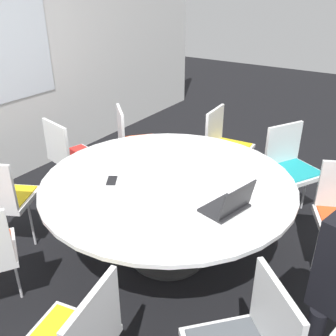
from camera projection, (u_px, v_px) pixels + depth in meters
ground_plane at (168, 254)px, 3.19m from camera, size 16.00×16.00×0.00m
conference_table at (168, 192)px, 2.91m from camera, size 1.93×1.93×0.72m
chair_2 at (291, 163)px, 3.57m from camera, size 0.59×0.58×0.88m
chair_3 at (225, 142)px, 4.04m from camera, size 0.47×0.45×0.88m
chair_4 at (133, 138)px, 4.12m from camera, size 0.61×0.61×0.88m
chair_5 at (70, 152)px, 3.78m from camera, size 0.51×0.52×0.88m
chair_6 at (0, 195)px, 3.03m from camera, size 0.57×0.58×0.88m
laptop at (230, 204)px, 2.45m from camera, size 0.36×0.30×0.21m
coffee_cup at (176, 161)px, 3.07m from camera, size 0.09×0.09×0.08m
cell_phone at (112, 180)px, 2.84m from camera, size 0.16×0.13×0.01m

